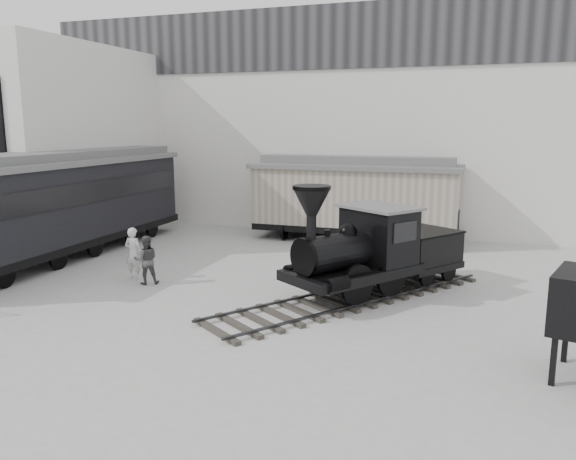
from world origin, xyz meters
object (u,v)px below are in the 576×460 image
(boxcar, at_px, (355,197))
(visitor_b, at_px, (146,260))
(visitor_a, at_px, (134,253))
(passenger_coach, at_px, (59,204))
(locomotive, at_px, (370,255))

(boxcar, relative_size, visitor_b, 5.76)
(visitor_a, relative_size, visitor_b, 1.10)
(boxcar, height_order, passenger_coach, passenger_coach)
(locomotive, distance_m, passenger_coach, 12.97)
(locomotive, xyz_separation_m, visitor_a, (-8.23, -0.68, -0.39))
(locomotive, bearing_deg, visitor_a, -140.18)
(passenger_coach, bearing_deg, visitor_b, -22.89)
(passenger_coach, bearing_deg, boxcar, 34.21)
(locomotive, xyz_separation_m, passenger_coach, (-12.88, 1.18, 0.89))
(locomotive, distance_m, visitor_a, 8.27)
(boxcar, distance_m, visitor_a, 10.95)
(locomotive, height_order, passenger_coach, passenger_coach)
(visitor_b, bearing_deg, passenger_coach, -55.83)
(visitor_a, height_order, visitor_b, visitor_a)
(visitor_b, bearing_deg, visitor_a, -61.43)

